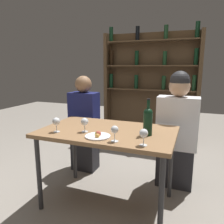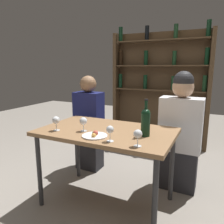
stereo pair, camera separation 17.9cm
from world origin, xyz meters
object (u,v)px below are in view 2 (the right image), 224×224
object	(u,v)px
wine_glass_1	(138,135)
food_plate_0	(95,135)
wine_bottle	(146,121)
seated_person_left	(89,125)
wine_glass_3	(110,130)
wine_glass_0	(56,121)
wine_glass_2	(83,121)
seated_person_right	(180,133)

from	to	relation	value
wine_glass_1	food_plate_0	distance (m)	0.42
wine_bottle	seated_person_left	distance (m)	1.16
wine_glass_1	wine_glass_3	distance (m)	0.23
wine_glass_3	seated_person_left	size ratio (longest dim) A/B	0.11
wine_glass_0	wine_bottle	bearing A→B (deg)	14.51
wine_bottle	wine_glass_1	world-z (taller)	wine_bottle
wine_glass_0	seated_person_left	world-z (taller)	seated_person_left
wine_glass_2	seated_person_left	distance (m)	0.86
food_plate_0	seated_person_right	bearing A→B (deg)	54.24
wine_glass_0	wine_glass_1	world-z (taller)	wine_glass_0
wine_glass_1	wine_bottle	bearing A→B (deg)	95.37
food_plate_0	wine_glass_0	bearing A→B (deg)	-179.96
wine_bottle	wine_glass_3	distance (m)	0.34
wine_glass_0	food_plate_0	size ratio (longest dim) A/B	0.62
wine_bottle	wine_glass_2	distance (m)	0.57
wine_glass_3	food_plate_0	xyz separation A→B (m)	(-0.17, 0.05, -0.08)
wine_bottle	wine_glass_2	world-z (taller)	wine_bottle
wine_glass_0	wine_glass_2	world-z (taller)	wine_glass_0
seated_person_left	seated_person_right	world-z (taller)	seated_person_right
seated_person_left	wine_bottle	bearing A→B (deg)	-32.74
wine_bottle	wine_glass_3	size ratio (longest dim) A/B	2.45
seated_person_right	food_plate_0	bearing A→B (deg)	-125.76
wine_glass_1	wine_glass_0	bearing A→B (deg)	175.57
seated_person_left	seated_person_right	xyz separation A→B (m)	(1.15, -0.00, 0.05)
wine_glass_0	wine_glass_2	xyz separation A→B (m)	(0.24, 0.09, -0.00)
wine_glass_3	seated_person_right	size ratio (longest dim) A/B	0.10
wine_glass_2	wine_glass_1	bearing A→B (deg)	-15.13
wine_glass_0	wine_glass_3	size ratio (longest dim) A/B	1.04
wine_glass_1	wine_glass_2	bearing A→B (deg)	164.87
wine_glass_2	food_plate_0	distance (m)	0.21
wine_bottle	seated_person_left	xyz separation A→B (m)	(-0.94, 0.61, -0.30)
wine_glass_1	food_plate_0	world-z (taller)	wine_glass_1
wine_bottle	seated_person_left	size ratio (longest dim) A/B	0.26
wine_glass_2	food_plate_0	bearing A→B (deg)	-28.30
wine_bottle	wine_glass_3	bearing A→B (deg)	-128.74
wine_glass_2	seated_person_right	distance (m)	1.07
wine_glass_0	seated_person_right	xyz separation A→B (m)	(0.99, 0.81, -0.22)
wine_glass_2	food_plate_0	xyz separation A→B (m)	(0.17, -0.09, -0.08)
wine_bottle	wine_glass_0	world-z (taller)	wine_bottle
wine_glass_3	wine_glass_1	bearing A→B (deg)	-2.14
wine_glass_1	wine_glass_2	xyz separation A→B (m)	(-0.58, 0.16, -0.00)
food_plate_0	seated_person_right	distance (m)	1.01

